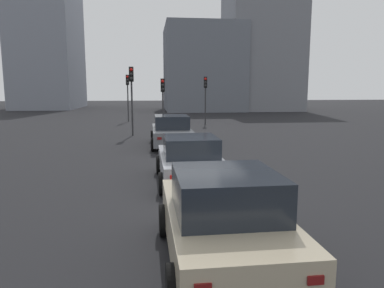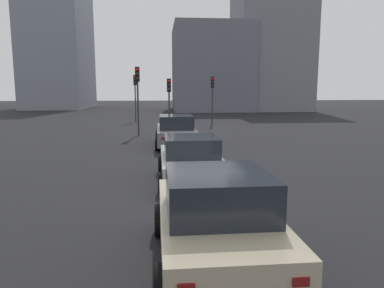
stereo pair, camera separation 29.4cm
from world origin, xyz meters
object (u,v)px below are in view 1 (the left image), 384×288
(car_grey_lead, at_px, (171,131))
(car_silver_second, at_px, (190,160))
(traffic_light_far_right, at_px, (132,87))
(traffic_light_near_left, at_px, (163,94))
(traffic_light_far_left, at_px, (128,88))
(car_beige_third, at_px, (224,220))
(traffic_light_near_right, at_px, (205,90))

(car_grey_lead, xyz_separation_m, car_silver_second, (-7.39, -0.13, -0.04))
(car_grey_lead, xyz_separation_m, traffic_light_far_right, (4.39, 2.18, 2.29))
(traffic_light_far_right, bearing_deg, car_silver_second, 7.21)
(car_silver_second, distance_m, traffic_light_far_right, 12.22)
(car_silver_second, xyz_separation_m, traffic_light_near_left, (13.75, 0.32, 1.88))
(car_grey_lead, relative_size, traffic_light_far_left, 1.16)
(traffic_light_far_left, bearing_deg, traffic_light_near_left, 13.29)
(car_beige_third, xyz_separation_m, traffic_light_far_right, (17.12, 2.28, 2.28))
(car_silver_second, distance_m, traffic_light_near_right, 18.80)
(traffic_light_near_left, distance_m, traffic_light_far_right, 2.84)
(car_beige_third, distance_m, traffic_light_near_left, 19.19)
(traffic_light_near_right, distance_m, traffic_light_far_right, 8.69)
(car_silver_second, bearing_deg, traffic_light_near_right, -10.73)
(traffic_light_far_left, relative_size, traffic_light_far_right, 0.97)
(traffic_light_near_right, distance_m, traffic_light_far_left, 7.31)
(traffic_light_near_left, height_order, traffic_light_near_right, traffic_light_near_right)
(traffic_light_near_left, relative_size, traffic_light_far_left, 0.87)
(car_grey_lead, height_order, car_beige_third, car_beige_third)
(car_silver_second, height_order, traffic_light_near_left, traffic_light_near_left)
(traffic_light_near_right, bearing_deg, car_grey_lead, -10.46)
(car_beige_third, relative_size, traffic_light_far_left, 0.98)
(car_grey_lead, height_order, traffic_light_far_right, traffic_light_far_right)
(car_beige_third, relative_size, traffic_light_near_right, 1.04)
(traffic_light_near_left, distance_m, traffic_light_far_left, 8.52)
(car_silver_second, relative_size, car_beige_third, 1.02)
(car_silver_second, height_order, traffic_light_near_right, traffic_light_near_right)
(traffic_light_near_left, bearing_deg, car_beige_third, 3.68)
(car_silver_second, bearing_deg, car_grey_lead, 0.56)
(traffic_light_near_right, bearing_deg, traffic_light_far_right, -33.46)
(traffic_light_far_left, xyz_separation_m, traffic_light_far_right, (-10.01, -0.83, 0.08))
(car_beige_third, distance_m, traffic_light_far_right, 17.42)
(car_grey_lead, height_order, car_silver_second, car_grey_lead)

